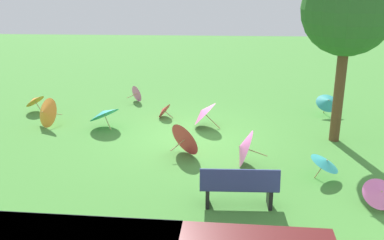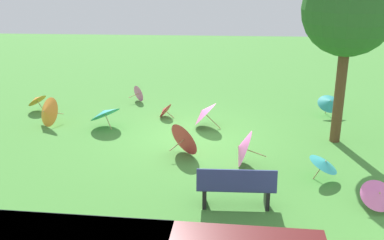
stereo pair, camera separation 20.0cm
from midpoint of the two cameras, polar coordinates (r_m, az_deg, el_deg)
ground at (r=13.03m, az=0.59°, el=-2.22°), size 40.00×40.00×0.00m
park_bench at (r=9.26m, az=6.24°, el=-8.46°), size 1.61×0.51×0.90m
shade_tree at (r=12.62m, az=19.72°, el=12.92°), size 2.43×2.43×4.87m
parasol_pink_0 at (r=13.67m, az=1.90°, el=0.99°), size 0.99×1.06×0.89m
parasol_teal_0 at (r=15.37m, az=17.45°, el=2.16°), size 0.84×0.81×0.77m
parasol_pink_1 at (r=9.93m, az=23.15°, el=-8.68°), size 0.76×0.70×0.63m
parasol_red_0 at (r=11.69m, az=-0.26°, el=-2.30°), size 1.01×1.01×0.94m
parasol_teal_1 at (r=13.88m, az=-10.66°, el=0.94°), size 1.27×1.29×0.79m
parasol_pink_2 at (r=16.53m, az=-6.28°, el=3.44°), size 0.66×0.63×0.62m
parasol_pink_3 at (r=11.12m, az=6.84°, el=-3.52°), size 0.88×0.99×0.96m
parasol_orange_2 at (r=16.14m, az=-18.81°, el=2.50°), size 0.81×0.85×0.66m
parasol_orange_4 at (r=14.47m, az=-17.60°, el=1.02°), size 1.03×0.98×0.93m
parasol_teal_3 at (r=10.79m, az=16.98°, el=-5.24°), size 0.84×0.86×0.64m
parasol_red_3 at (r=14.68m, az=-3.12°, el=1.29°), size 0.60×0.66×0.51m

